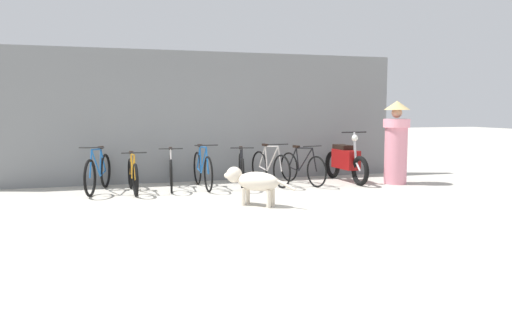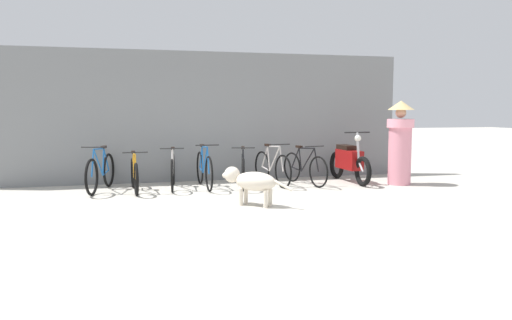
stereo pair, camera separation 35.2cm
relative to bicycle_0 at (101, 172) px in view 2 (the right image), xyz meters
The scene contains 12 objects.
ground_plane 3.23m from the bicycle_0, 49.57° to the right, with size 60.00×60.00×0.00m, color #B7B2A5.
shop_wall_back 2.53m from the bicycle_0, 25.13° to the left, with size 9.44×0.20×2.85m.
bicycle_0 is the anchor object (origin of this frame).
bicycle_1 0.68m from the bicycle_0, 21.58° to the right, with size 0.46×1.59×0.80m.
bicycle_2 1.39m from the bicycle_0, ahead, with size 0.46×1.72×0.85m.
bicycle_3 2.02m from the bicycle_0, ahead, with size 0.46×1.73×0.91m.
bicycle_4 2.81m from the bicycle_0, ahead, with size 0.52×1.68×0.85m.
bicycle_5 3.45m from the bicycle_0, ahead, with size 0.46×1.61×0.89m.
bicycle_6 4.14m from the bicycle_0, ahead, with size 0.52×1.60×0.85m.
motorcycle 5.20m from the bicycle_0, ahead, with size 0.58×1.87×1.12m.
stray_dog 3.29m from the bicycle_0, 41.41° to the right, with size 1.02×0.94×0.63m.
person_in_robes 6.15m from the bicycle_0, ahead, with size 0.79×0.79×1.77m.
Camera 2 is at (-1.60, -7.64, 1.59)m, focal length 35.00 mm.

